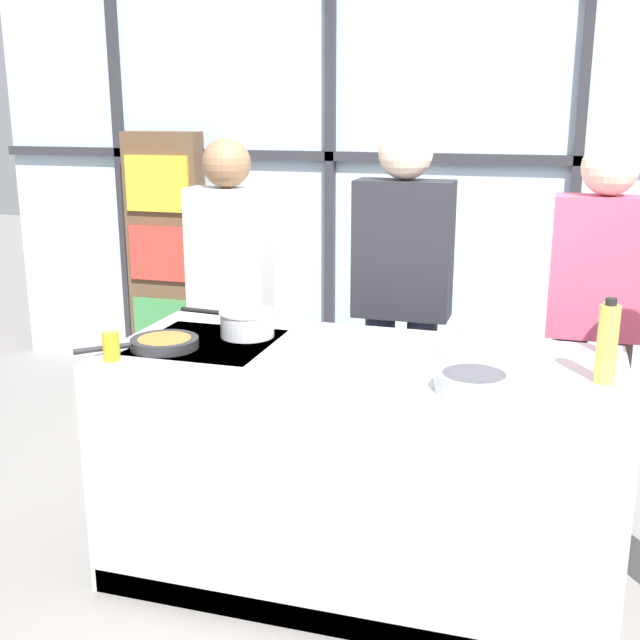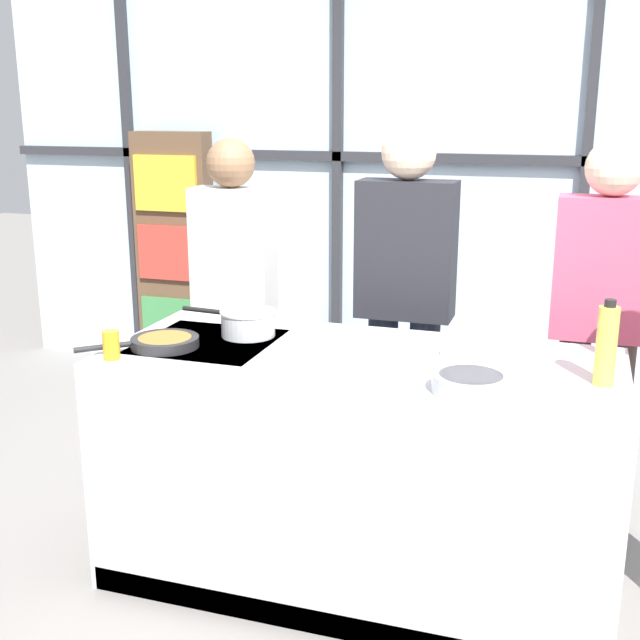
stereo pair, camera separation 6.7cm
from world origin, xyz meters
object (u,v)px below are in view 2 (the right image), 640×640
object	(u,v)px
white_plate	(477,353)
pepper_grinder	(606,331)
spectator_far_left	(234,284)
saucepan	(247,322)
spectator_center_right	(601,310)
frying_pan	(163,342)
oil_bottle	(606,345)
spectator_center_left	(405,290)
juice_glass_near	(111,345)
mixing_bowl	(471,383)

from	to	relation	value
white_plate	pepper_grinder	distance (m)	0.50
spectator_far_left	saucepan	distance (m)	0.78
spectator_center_right	frying_pan	size ratio (longest dim) A/B	4.35
spectator_far_left	pepper_grinder	size ratio (longest dim) A/B	8.25
spectator_center_right	oil_bottle	bearing A→B (deg)	89.84
spectator_center_left	frying_pan	world-z (taller)	spectator_center_left
spectator_center_right	oil_bottle	size ratio (longest dim) A/B	5.78
spectator_center_left	juice_glass_near	world-z (taller)	spectator_center_left
spectator_far_left	saucepan	xyz separation A→B (m)	(0.36, -0.69, 0.01)
spectator_far_left	spectator_center_right	bearing A→B (deg)	-180.00
frying_pan	juice_glass_near	xyz separation A→B (m)	(-0.11, -0.19, 0.03)
saucepan	oil_bottle	world-z (taller)	oil_bottle
juice_glass_near	oil_bottle	bearing A→B (deg)	8.75
spectator_center_left	spectator_center_right	world-z (taller)	spectator_center_left
mixing_bowl	juice_glass_near	bearing A→B (deg)	-177.80
pepper_grinder	frying_pan	bearing A→B (deg)	-165.10
spectator_center_right	mixing_bowl	world-z (taller)	spectator_center_right
frying_pan	oil_bottle	bearing A→B (deg)	2.63
spectator_far_left	pepper_grinder	bearing A→B (deg)	164.12
spectator_center_right	oil_bottle	distance (m)	0.87
frying_pan	juice_glass_near	bearing A→B (deg)	-119.45
saucepan	pepper_grinder	xyz separation A→B (m)	(1.40, 0.18, 0.04)
saucepan	white_plate	xyz separation A→B (m)	(0.94, 0.02, -0.05)
spectator_center_right	juice_glass_near	distance (m)	2.09
spectator_far_left	frying_pan	size ratio (longest dim) A/B	4.30
spectator_center_right	white_plate	size ratio (longest dim) A/B	6.22
oil_bottle	juice_glass_near	xyz separation A→B (m)	(-1.75, -0.27, -0.09)
spectator_center_left	white_plate	size ratio (longest dim) A/B	6.40
oil_bottle	pepper_grinder	world-z (taller)	oil_bottle
spectator_far_left	juice_glass_near	size ratio (longest dim) A/B	15.49
juice_glass_near	pepper_grinder	bearing A→B (deg)	19.79
pepper_grinder	oil_bottle	bearing A→B (deg)	-91.57
pepper_grinder	spectator_center_right	bearing A→B (deg)	90.86
white_plate	saucepan	bearing A→B (deg)	-178.74
white_plate	juice_glass_near	size ratio (longest dim) A/B	2.52
spectator_far_left	spectator_center_left	xyz separation A→B (m)	(0.88, -0.00, 0.03)
mixing_bowl	pepper_grinder	bearing A→B (deg)	53.55
spectator_center_left	white_plate	distance (m)	0.79
spectator_center_right	white_plate	bearing A→B (deg)	55.64
oil_bottle	spectator_center_right	bearing A→B (deg)	89.84
spectator_far_left	spectator_center_right	world-z (taller)	spectator_center_right
frying_pan	spectator_center_left	bearing A→B (deg)	50.86
frying_pan	mixing_bowl	size ratio (longest dim) A/B	1.54
white_plate	pepper_grinder	size ratio (longest dim) A/B	1.34
spectator_center_left	white_plate	bearing A→B (deg)	122.44
spectator_center_right	pepper_grinder	size ratio (longest dim) A/B	8.35
white_plate	pepper_grinder	world-z (taller)	pepper_grinder
frying_pan	oil_bottle	xyz separation A→B (m)	(1.64, 0.08, 0.12)
frying_pan	mixing_bowl	xyz separation A→B (m)	(1.22, -0.14, 0.01)
oil_bottle	pepper_grinder	distance (m)	0.37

